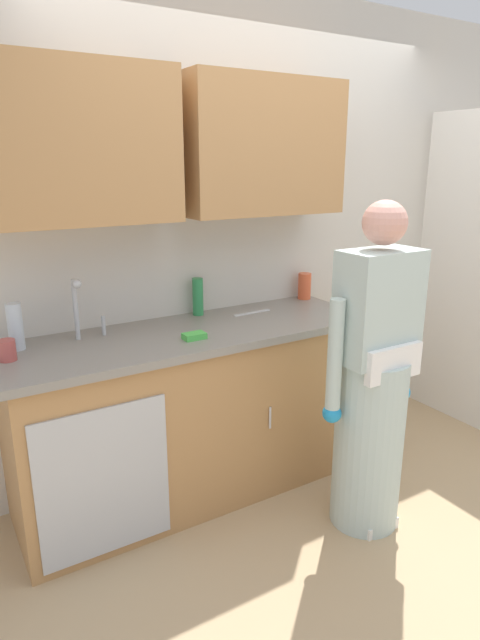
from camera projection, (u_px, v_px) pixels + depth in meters
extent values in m
plane|color=tan|center=(354.00, 523.00, 2.75)|extent=(9.00, 9.00, 0.00)
cube|color=beige|center=(247.00, 236.00, 3.23)|extent=(4.80, 0.10, 2.70)
cube|color=#B27F4C|center=(74.00, 145.00, 2.39)|extent=(0.91, 0.34, 0.70)
cube|color=#B27F4C|center=(260.00, 148.00, 2.88)|extent=(0.91, 0.34, 0.70)
cube|color=#B27F4C|center=(195.00, 415.00, 2.92)|extent=(1.90, 0.60, 0.90)
cube|color=#B7BABF|center=(105.00, 483.00, 2.39)|extent=(0.60, 0.01, 0.72)
cylinder|color=silver|center=(270.00, 418.00, 2.80)|extent=(0.01, 0.01, 0.12)
cylinder|color=silver|center=(333.00, 400.00, 3.01)|extent=(0.01, 0.01, 0.12)
cube|color=gray|center=(193.00, 333.00, 2.79)|extent=(1.96, 0.66, 0.04)
cube|color=#B7BABF|center=(96.00, 351.00, 2.54)|extent=(0.50, 0.36, 0.03)
cylinder|color=#B7BABF|center=(76.00, 310.00, 2.59)|extent=(0.02, 0.02, 0.30)
sphere|color=#B7BABF|center=(77.00, 284.00, 2.50)|extent=(0.04, 0.04, 0.04)
cylinder|color=#B7BABF|center=(104.00, 325.00, 2.69)|extent=(0.02, 0.02, 0.10)
cube|color=white|center=(366.00, 515.00, 2.76)|extent=(0.20, 0.26, 0.06)
cylinder|color=#B2C6C1|center=(368.00, 442.00, 2.66)|extent=(0.34, 0.34, 0.88)
cube|color=#B2C6C1|center=(378.00, 306.00, 2.46)|extent=(0.38, 0.22, 0.52)
sphere|color=#DC9A89|center=(385.00, 223.00, 2.36)|extent=(0.20, 0.20, 0.20)
cube|color=white|center=(394.00, 363.00, 2.43)|extent=(0.32, 0.04, 0.16)
cylinder|color=#B2C6C1|center=(335.00, 358.00, 2.43)|extent=(0.07, 0.07, 0.55)
sphere|color=#1E8CCC|center=(332.00, 413.00, 2.50)|extent=(0.09, 0.09, 0.09)
cylinder|color=#B2C6C1|center=(406.00, 341.00, 2.66)|extent=(0.07, 0.07, 0.55)
sphere|color=#1E8CCC|center=(401.00, 392.00, 2.73)|extent=(0.09, 0.09, 0.09)
cylinder|color=silver|center=(15.00, 327.00, 2.46)|extent=(0.07, 0.07, 0.22)
cylinder|color=#2D8C4C|center=(198.00, 297.00, 3.03)|extent=(0.06, 0.06, 0.21)
cylinder|color=#E05933|center=(304.00, 286.00, 3.40)|extent=(0.08, 0.08, 0.16)
cylinder|color=#B24C47|center=(7.00, 350.00, 2.34)|extent=(0.08, 0.08, 0.09)
cube|color=silver|center=(252.00, 313.00, 3.09)|extent=(0.24, 0.03, 0.01)
cube|color=#4CBF4C|center=(194.00, 336.00, 2.64)|extent=(0.11, 0.07, 0.03)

